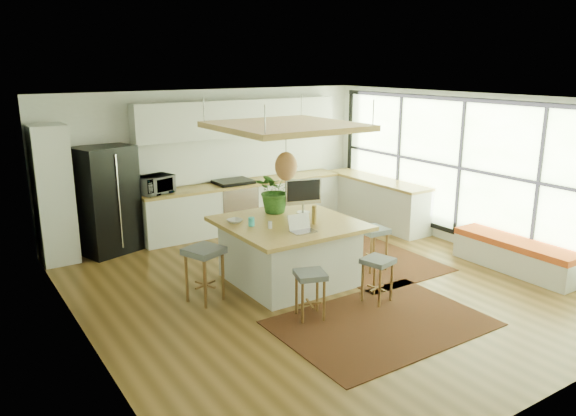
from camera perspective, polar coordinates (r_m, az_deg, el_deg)
floor at (r=8.22m, az=3.11°, el=-7.99°), size 7.00×7.00×0.00m
ceiling at (r=7.59m, az=3.40°, el=11.15°), size 7.00×7.00×0.00m
wall_back at (r=10.75m, az=-7.94°, el=4.85°), size 6.50×0.00×6.50m
wall_front at (r=5.52m, az=25.50°, el=-6.07°), size 6.50×0.00×6.50m
wall_left at (r=6.48m, az=-20.59°, el=-2.59°), size 0.00×7.00×7.00m
wall_right at (r=10.04m, az=18.38°, el=3.53°), size 0.00×7.00×7.00m
window_wall at (r=10.00m, az=18.29°, el=3.80°), size 0.10×6.20×2.60m
pantry at (r=9.62m, az=-23.09°, el=1.26°), size 0.55×0.60×2.25m
back_counter_base at (r=10.91m, az=-4.44°, el=0.20°), size 4.20×0.60×0.88m
back_counter_top at (r=10.80m, az=-4.49°, el=2.57°), size 4.24×0.64×0.05m
backsplash at (r=10.98m, az=-5.29°, el=5.14°), size 4.20×0.02×0.80m
upper_cabinets at (r=10.73m, az=-4.99°, el=9.23°), size 4.20×0.34×0.70m
range at (r=10.78m, az=-5.61°, el=0.33°), size 0.76×0.62×1.00m
right_counter_base at (r=11.33m, az=9.11°, el=0.61°), size 0.60×2.50×0.88m
right_counter_top at (r=11.23m, az=9.20°, el=2.89°), size 0.64×2.54×0.05m
window_bench at (r=9.39m, az=22.39°, el=-4.54°), size 0.52×2.00×0.50m
ceiling_panel at (r=7.82m, az=-0.21°, el=6.49°), size 1.86×1.86×0.80m
rug_near at (r=7.19m, az=9.65°, el=-11.65°), size 2.60×1.80×0.01m
rug_right at (r=9.40m, az=7.60°, el=-5.08°), size 1.80×2.60×0.01m
fridge at (r=9.86m, az=-18.27°, el=0.81°), size 1.09×0.96×1.84m
island at (r=8.21m, az=0.07°, el=-4.51°), size 1.85×1.85×0.93m
stool_near_left at (r=7.10m, az=2.30°, el=-8.67°), size 0.47×0.47×0.63m
stool_near_right at (r=7.65m, az=9.20°, el=-7.08°), size 0.45×0.45×0.63m
stool_right_front at (r=8.80m, az=8.72°, el=-4.11°), size 0.43×0.43×0.69m
stool_right_back at (r=9.20m, az=5.44°, el=-3.15°), size 0.43×0.43×0.63m
stool_left_side at (r=7.66m, az=-8.59°, el=-7.01°), size 0.58×0.58×0.77m
laptop at (r=7.53m, az=1.60°, el=-1.63°), size 0.35×0.37×0.25m
monitor at (r=8.46m, az=1.59°, el=1.19°), size 0.62×0.36×0.55m
microwave at (r=10.03m, az=-13.55°, el=2.57°), size 0.66×0.48×0.40m
island_plant at (r=8.52m, az=-1.32°, el=1.43°), size 0.82×0.87×0.56m
island_bowl at (r=8.03m, az=-5.52°, el=-1.34°), size 0.25×0.25×0.05m
island_bottle_0 at (r=7.85m, az=-3.68°, el=-1.16°), size 0.07×0.07×0.19m
island_bottle_1 at (r=7.72m, az=-1.80°, el=-1.43°), size 0.07×0.07×0.19m
island_bottle_2 at (r=7.94m, az=2.77°, el=-0.96°), size 0.07×0.07×0.19m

